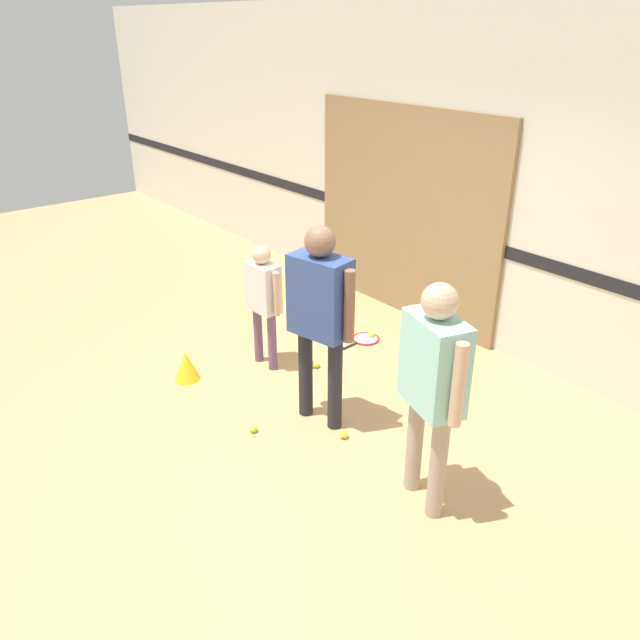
% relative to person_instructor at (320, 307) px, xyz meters
% --- Properties ---
extents(ground_plane, '(16.00, 16.00, 0.00)m').
position_rel_person_instructor_xyz_m(ground_plane, '(-0.21, -0.05, -1.02)').
color(ground_plane, tan).
extents(wall_back, '(16.00, 0.07, 3.20)m').
position_rel_person_instructor_xyz_m(wall_back, '(-0.21, 2.15, 0.57)').
color(wall_back, silver).
rests_on(wall_back, ground_plane).
extents(wall_panel, '(2.57, 0.05, 2.23)m').
position_rel_person_instructor_xyz_m(wall_panel, '(-1.14, 2.09, 0.09)').
color(wall_panel, '#93754C').
rests_on(wall_panel, ground_plane).
extents(person_instructor, '(0.62, 0.34, 1.65)m').
position_rel_person_instructor_xyz_m(person_instructor, '(0.00, 0.00, 0.00)').
color(person_instructor, '#232328').
rests_on(person_instructor, ground_plane).
extents(person_student_left, '(0.45, 0.20, 1.19)m').
position_rel_person_instructor_xyz_m(person_student_left, '(-1.04, 0.18, -0.28)').
color(person_student_left, '#6B4C70').
rests_on(person_student_left, ground_plane).
extents(person_student_right, '(0.58, 0.37, 1.60)m').
position_rel_person_instructor_xyz_m(person_student_right, '(1.18, -0.07, -0.03)').
color(person_student_right, tan).
rests_on(person_student_right, ground_plane).
extents(racket_spare_on_floor, '(0.30, 0.48, 0.03)m').
position_rel_person_instructor_xyz_m(racket_spare_on_floor, '(-0.80, 1.25, -1.01)').
color(racket_spare_on_floor, red).
rests_on(racket_spare_on_floor, ground_plane).
extents(tennis_ball_near_instructor, '(0.07, 0.07, 0.07)m').
position_rel_person_instructor_xyz_m(tennis_ball_near_instructor, '(-0.20, -0.52, -0.99)').
color(tennis_ball_near_instructor, '#CCE038').
rests_on(tennis_ball_near_instructor, ground_plane).
extents(tennis_ball_by_spare_racket, '(0.07, 0.07, 0.07)m').
position_rel_person_instructor_xyz_m(tennis_ball_by_spare_racket, '(-0.80, 1.35, -0.99)').
color(tennis_ball_by_spare_racket, '#CCE038').
rests_on(tennis_ball_by_spare_racket, ground_plane).
extents(tennis_ball_stray_left, '(0.07, 0.07, 0.07)m').
position_rel_person_instructor_xyz_m(tennis_ball_stray_left, '(0.32, -0.02, -0.99)').
color(tennis_ball_stray_left, '#CCE038').
rests_on(tennis_ball_stray_left, ground_plane).
extents(tennis_ball_stray_right, '(0.07, 0.07, 0.07)m').
position_rel_person_instructor_xyz_m(tennis_ball_stray_right, '(-0.68, 0.52, -0.99)').
color(tennis_ball_stray_right, '#CCE038').
rests_on(tennis_ball_stray_right, ground_plane).
extents(training_cone, '(0.24, 0.24, 0.28)m').
position_rel_person_instructor_xyz_m(training_cone, '(-1.27, -0.53, -0.88)').
color(training_cone, yellow).
rests_on(training_cone, ground_plane).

